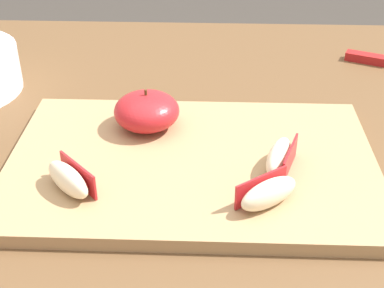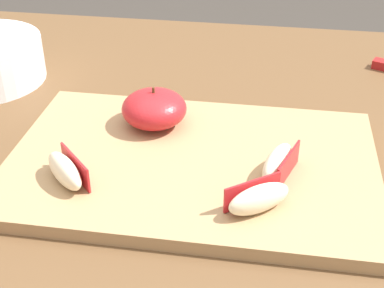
% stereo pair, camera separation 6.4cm
% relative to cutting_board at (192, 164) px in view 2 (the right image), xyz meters
% --- Properties ---
extents(dining_table, '(1.26, 0.91, 0.74)m').
position_rel_cutting_board_xyz_m(dining_table, '(-0.08, 0.05, -0.11)').
color(dining_table, brown).
rests_on(dining_table, ground_plane).
extents(cutting_board, '(0.43, 0.28, 0.02)m').
position_rel_cutting_board_xyz_m(cutting_board, '(0.00, 0.00, 0.00)').
color(cutting_board, '#A37F56').
rests_on(cutting_board, dining_table).
extents(apple_half_skin_up, '(0.08, 0.08, 0.05)m').
position_rel_cutting_board_xyz_m(apple_half_skin_up, '(-0.06, 0.07, 0.03)').
color(apple_half_skin_up, '#B21E23').
rests_on(apple_half_skin_up, cutting_board).
extents(apple_wedge_near_knife, '(0.07, 0.07, 0.03)m').
position_rel_cutting_board_xyz_m(apple_wedge_near_knife, '(-0.13, -0.07, 0.02)').
color(apple_wedge_near_knife, beige).
rests_on(apple_wedge_near_knife, cutting_board).
extents(apple_wedge_back, '(0.05, 0.07, 0.03)m').
position_rel_cutting_board_xyz_m(apple_wedge_back, '(0.10, -0.02, 0.02)').
color(apple_wedge_back, beige).
rests_on(apple_wedge_back, cutting_board).
extents(apple_wedge_middle, '(0.07, 0.06, 0.03)m').
position_rel_cutting_board_xyz_m(apple_wedge_middle, '(0.08, -0.08, 0.02)').
color(apple_wedge_middle, beige).
rests_on(apple_wedge_middle, cutting_board).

